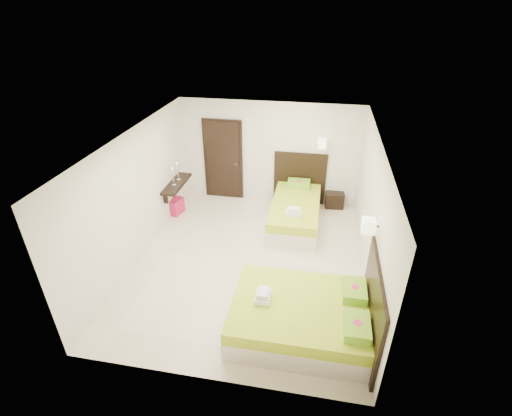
% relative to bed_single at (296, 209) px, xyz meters
% --- Properties ---
extents(floor, '(5.50, 5.50, 0.00)m').
position_rel_bed_single_xyz_m(floor, '(-0.80, -1.73, -0.33)').
color(floor, beige).
rests_on(floor, ground).
extents(bed_single, '(1.32, 2.20, 1.82)m').
position_rel_bed_single_xyz_m(bed_single, '(0.00, 0.00, 0.00)').
color(bed_single, beige).
rests_on(bed_single, ground).
extents(bed_double, '(2.18, 1.85, 1.80)m').
position_rel_bed_single_xyz_m(bed_double, '(0.45, -3.35, -0.01)').
color(bed_double, beige).
rests_on(bed_double, ground).
extents(nightstand, '(0.49, 0.45, 0.41)m').
position_rel_bed_single_xyz_m(nightstand, '(0.92, 0.93, -0.12)').
color(nightstand, black).
rests_on(nightstand, ground).
extents(ottoman, '(0.47, 0.47, 0.39)m').
position_rel_bed_single_xyz_m(ottoman, '(-3.02, -0.12, -0.13)').
color(ottoman, '#A51642').
rests_on(ottoman, ground).
extents(door, '(1.02, 0.15, 2.14)m').
position_rel_bed_single_xyz_m(door, '(-2.00, 0.97, 0.72)').
color(door, black).
rests_on(door, ground).
extents(console_shelf, '(0.35, 1.20, 0.78)m').
position_rel_bed_single_xyz_m(console_shelf, '(-2.88, -0.13, 0.49)').
color(console_shelf, black).
rests_on(console_shelf, ground).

